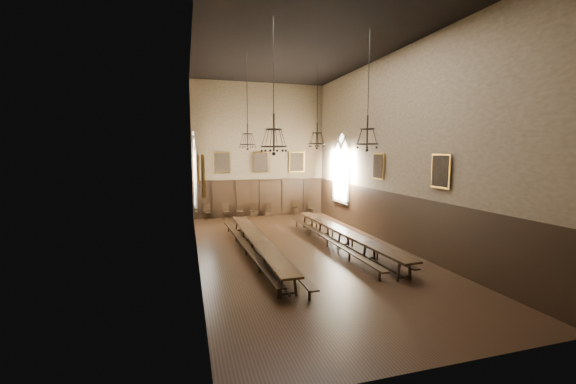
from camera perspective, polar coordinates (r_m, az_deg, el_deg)
name	(u,v)px	position (r m, az deg, el deg)	size (l,w,h in m)	color
floor	(301,251)	(16.10, 2.14, -9.46)	(9.00, 18.00, 0.02)	black
ceiling	(302,42)	(16.13, 2.29, 23.04)	(9.00, 18.00, 0.02)	black
wall_back	(260,150)	(24.19, -4.56, 6.72)	(9.00, 0.02, 9.00)	#836D50
wall_front	(449,148)	(7.48, 24.64, 6.43)	(9.00, 0.02, 9.00)	#836D50
wall_left	(195,150)	(14.69, -14.84, 6.60)	(0.02, 18.00, 9.00)	#836D50
wall_right	(392,150)	(17.43, 16.53, 6.52)	(0.02, 18.00, 9.00)	#836D50
wainscot_panelling	(301,223)	(15.80, 2.16, -5.06)	(9.00, 18.00, 2.50)	black
table_left	(258,247)	(15.30, -4.95, -8.77)	(0.81, 10.09, 0.79)	black
table_right	(344,239)	(16.78, 8.97, -7.45)	(1.05, 10.13, 0.79)	black
bench_left_outer	(246,249)	(15.41, -6.81, -9.07)	(0.75, 10.22, 0.46)	black
bench_left_inner	(271,248)	(15.39, -2.83, -9.00)	(0.38, 10.68, 0.48)	black
bench_right_inner	(327,241)	(16.73, 6.35, -7.83)	(0.42, 9.95, 0.45)	black
bench_right_outer	(352,242)	(16.84, 10.32, -7.88)	(0.69, 9.12, 0.41)	black
chair_0	(208,215)	(23.68, -12.88, -3.63)	(0.55, 0.55, 1.01)	black
chair_1	(226,214)	(23.67, -9.97, -3.55)	(0.53, 0.53, 1.03)	black
chair_2	(240,214)	(23.90, -7.73, -3.50)	(0.41, 0.41, 0.91)	black
chair_3	(254,213)	(24.04, -5.59, -3.40)	(0.50, 0.50, 0.93)	black
chair_4	(268,213)	(24.17, -3.18, -3.34)	(0.50, 0.50, 0.91)	black
chair_6	(296,211)	(24.73, 1.33, -3.02)	(0.57, 0.57, 1.02)	black
chair_7	(311,211)	(25.10, 3.73, -3.00)	(0.46, 0.46, 0.86)	black
chandelier_back_left	(248,138)	(17.01, -6.54, 8.72)	(0.77, 0.77, 4.37)	black
chandelier_back_right	(317,138)	(18.77, 4.72, 8.66)	(0.86, 0.86, 4.31)	black
chandelier_front_left	(274,138)	(12.54, -2.31, 8.64)	(0.93, 0.93, 4.56)	black
chandelier_front_right	(367,137)	(14.05, 12.68, 8.74)	(0.88, 0.88, 4.43)	black
portrait_back_0	(222,163)	(23.69, -10.67, 4.69)	(1.10, 0.12, 1.40)	#C6892F
portrait_back_1	(260,162)	(24.08, -4.48, 4.82)	(1.10, 0.12, 1.40)	#C6892F
portrait_back_2	(297,162)	(24.73, 1.45, 4.88)	(1.10, 0.12, 1.40)	#C6892F
portrait_left_0	(198,169)	(15.71, -14.37, 3.68)	(0.12, 1.00, 1.30)	#C6892F
portrait_left_1	(203,175)	(11.22, -13.62, 2.61)	(0.12, 1.00, 1.30)	#C6892F
portrait_right_0	(378,166)	(18.23, 14.41, 4.06)	(0.12, 1.00, 1.30)	#C6892F
portrait_right_1	(441,171)	(14.54, 23.44, 3.12)	(0.12, 1.00, 1.30)	#C6892F
window_right	(341,168)	(22.25, 8.60, 3.84)	(0.20, 2.20, 4.60)	white
window_left	(194,170)	(20.22, -14.90, 3.42)	(0.20, 2.20, 4.60)	white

